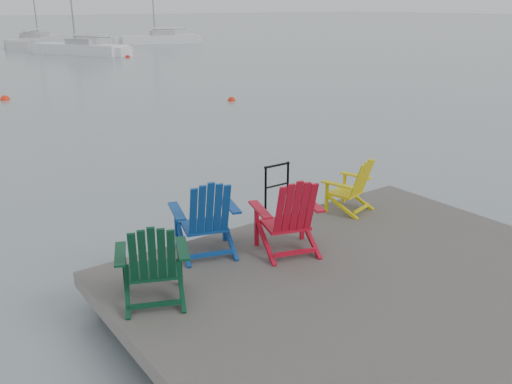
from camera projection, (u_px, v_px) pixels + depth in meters
ground at (379, 318)px, 6.82m from camera, size 400.00×400.00×0.00m
dock at (381, 294)px, 6.70m from camera, size 6.00×5.00×1.40m
handrail at (277, 186)px, 8.49m from camera, size 0.48×0.04×0.90m
chair_green at (152, 261)px, 6.06m from camera, size 1.00×0.96×1.03m
chair_blue at (206, 216)px, 7.25m from camera, size 1.03×0.98×1.10m
chair_red at (289, 215)px, 7.29m from camera, size 1.04×0.99×1.10m
chair_yellow at (352, 185)px, 8.82m from camera, size 0.84×0.80×0.90m
sailboat_near at (80, 50)px, 41.83m from camera, size 5.63×7.87×10.94m
sailboat_mid at (37, 41)px, 51.16m from camera, size 7.44×10.04×13.75m
sailboat_far at (159, 40)px, 53.49m from camera, size 7.68×3.48×10.39m
buoy_a at (232, 101)px, 22.06m from camera, size 0.32×0.32×0.32m
buoy_b at (5, 100)px, 22.27m from camera, size 0.38×0.38×0.38m
buoy_c at (128, 57)px, 39.80m from camera, size 0.36×0.36×0.36m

